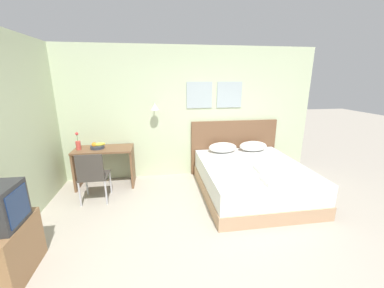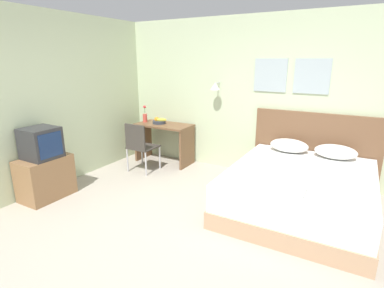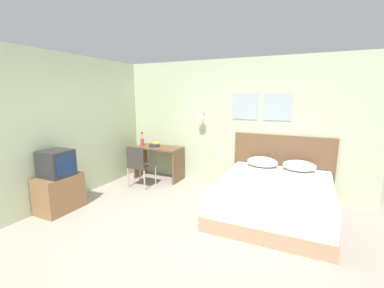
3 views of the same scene
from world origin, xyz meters
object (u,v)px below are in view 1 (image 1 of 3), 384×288
at_px(bed, 252,179).
at_px(desk_chair, 92,174).
at_px(flower_vase, 78,144).
at_px(tv_stand, 5,252).
at_px(desk, 105,160).
at_px(headboard, 234,147).
at_px(pillow_right, 253,146).
at_px(pillow_left, 223,147).
at_px(folded_towel_near_foot, 265,169).
at_px(fruit_bowl, 97,146).
at_px(folded_towel_mid_bed, 274,181).

relative_size(bed, desk_chair, 2.31).
bearing_deg(flower_vase, tv_stand, -94.47).
relative_size(desk, desk_chair, 1.21).
height_order(desk_chair, flower_vase, flower_vase).
bearing_deg(tv_stand, headboard, 36.65).
height_order(pillow_right, tv_stand, pillow_right).
relative_size(pillow_left, folded_towel_near_foot, 1.90).
relative_size(desk, fruit_bowl, 3.85).
bearing_deg(pillow_left, desk, -179.51).
bearing_deg(pillow_left, tv_stand, -143.63).
distance_m(flower_vase, tv_stand, 2.21).
bearing_deg(bed, tv_stand, -157.12).
bearing_deg(desk, desk_chair, -95.75).
bearing_deg(tv_stand, desk, 74.36).
distance_m(headboard, folded_towel_near_foot, 1.36).
relative_size(folded_towel_mid_bed, flower_vase, 1.00).
bearing_deg(bed, desk_chair, 177.94).
bearing_deg(fruit_bowl, tv_stand, -103.03).
xyz_separation_m(pillow_left, desk_chair, (-2.40, -0.69, -0.14)).
relative_size(flower_vase, tv_stand, 0.48).
height_order(fruit_bowl, flower_vase, flower_vase).
xyz_separation_m(headboard, desk_chair, (-2.73, -0.95, -0.06)).
xyz_separation_m(pillow_left, flower_vase, (-2.77, -0.04, 0.21)).
height_order(headboard, folded_towel_mid_bed, headboard).
bearing_deg(folded_towel_near_foot, folded_towel_mid_bed, -99.28).
xyz_separation_m(desk_chair, tv_stand, (-0.53, -1.48, -0.21)).
height_order(folded_towel_near_foot, desk_chair, desk_chair).
distance_m(pillow_right, folded_towel_mid_bed, 1.58).
distance_m(pillow_left, pillow_right, 0.66).
distance_m(folded_towel_mid_bed, fruit_bowl, 3.17).
relative_size(headboard, desk, 1.76).
bearing_deg(pillow_right, headboard, 140.95).
distance_m(desk_chair, tv_stand, 1.58).
relative_size(desk_chair, fruit_bowl, 3.18).
bearing_deg(fruit_bowl, flower_vase, -177.88).
bearing_deg(pillow_left, fruit_bowl, -179.45).
xyz_separation_m(bed, fruit_bowl, (-2.77, 0.76, 0.52)).
xyz_separation_m(folded_towel_mid_bed, tv_stand, (-3.27, -0.62, -0.29)).
relative_size(bed, folded_towel_near_foot, 6.71).
distance_m(headboard, flower_vase, 3.13).
height_order(pillow_left, pillow_right, same).
bearing_deg(desk, folded_towel_near_foot, -21.31).
distance_m(pillow_left, fruit_bowl, 2.45).
bearing_deg(folded_towel_near_foot, desk_chair, 171.81).
relative_size(folded_towel_near_foot, folded_towel_mid_bed, 0.93).
relative_size(pillow_right, desk, 0.54).
bearing_deg(pillow_right, fruit_bowl, -179.56).
bearing_deg(headboard, folded_towel_mid_bed, -89.80).
bearing_deg(folded_towel_mid_bed, desk_chair, 162.66).
distance_m(folded_towel_near_foot, fruit_bowl, 3.05).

